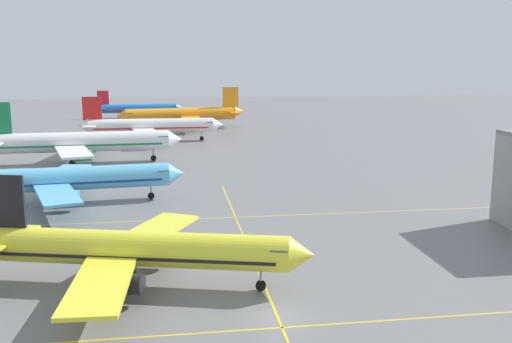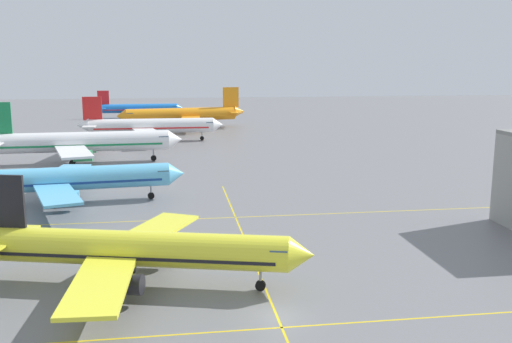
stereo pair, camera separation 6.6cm
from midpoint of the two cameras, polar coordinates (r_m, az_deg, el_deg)
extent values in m
plane|color=slate|center=(48.11, 2.16, -14.30)|extent=(600.00, 600.00, 0.00)
cylinder|color=yellow|center=(54.10, -11.55, -7.57)|extent=(27.61, 10.32, 3.29)
cone|color=yellow|center=(51.56, 4.66, -8.31)|extent=(3.01, 3.70, 3.22)
cube|color=black|center=(58.32, -23.94, -2.81)|extent=(4.09, 1.37, 5.19)
cube|color=yellow|center=(61.61, -22.81, -5.61)|extent=(3.84, 5.06, 0.21)
cube|color=yellow|center=(48.07, -15.27, -10.78)|extent=(5.16, 13.20, 0.35)
cube|color=yellow|center=(61.19, -10.17, -5.86)|extent=(9.90, 13.61, 0.35)
cylinder|color=black|center=(50.61, -12.88, -10.92)|extent=(3.31, 2.52, 1.82)
cylinder|color=black|center=(58.64, -9.96, -7.76)|extent=(3.31, 2.52, 1.82)
cube|color=#385166|center=(51.51, 2.43, -7.75)|extent=(2.29, 3.33, 0.61)
cube|color=black|center=(54.23, -11.53, -7.99)|extent=(25.48, 9.78, 0.31)
cylinder|color=#99999E|center=(52.53, 0.49, -10.37)|extent=(0.24, 0.24, 1.43)
cylinder|color=black|center=(52.88, 0.49, -11.33)|extent=(1.02, 0.62, 0.95)
cylinder|color=#99999E|center=(53.37, -14.01, -10.36)|extent=(0.24, 0.24, 1.43)
cylinder|color=black|center=(53.72, -13.97, -11.31)|extent=(1.02, 0.62, 0.95)
cylinder|color=#99999E|center=(57.33, -12.43, -8.79)|extent=(0.24, 0.24, 1.43)
cylinder|color=black|center=(57.65, -12.39, -9.68)|extent=(1.02, 0.62, 0.95)
cylinder|color=#5BB7E5|center=(87.80, -18.27, -0.68)|extent=(29.49, 6.38, 3.48)
cone|color=#5BB7E5|center=(87.99, -7.95, -0.21)|extent=(2.71, 3.63, 3.41)
cube|color=#5BB7E5|center=(80.40, -19.27, -2.17)|extent=(8.71, 14.53, 0.37)
cube|color=#5BB7E5|center=(95.59, -18.48, -0.12)|extent=(6.23, 14.17, 0.37)
cylinder|color=#5BB7E5|center=(83.50, -18.30, -2.48)|extent=(3.29, 2.22, 1.92)
cylinder|color=#5BB7E5|center=(92.78, -17.90, -1.16)|extent=(3.29, 2.22, 1.92)
cube|color=#385166|center=(87.71, -9.32, 0.05)|extent=(1.96, 3.35, 0.64)
cube|color=navy|center=(87.88, -18.25, -0.96)|extent=(27.16, 6.18, 0.33)
cylinder|color=#99999E|center=(88.13, -10.45, -1.76)|extent=(0.26, 0.26, 1.51)
cylinder|color=black|center=(88.35, -10.43, -2.39)|extent=(1.04, 0.51, 1.01)
cylinder|color=#99999E|center=(86.10, -19.51, -2.50)|extent=(0.26, 0.26, 1.51)
cylinder|color=black|center=(86.33, -19.46, -3.15)|extent=(1.04, 0.51, 1.01)
cylinder|color=#99999E|center=(90.73, -19.24, -1.83)|extent=(0.26, 0.26, 1.51)
cylinder|color=black|center=(90.94, -19.20, -2.45)|extent=(1.04, 0.51, 1.01)
cylinder|color=white|center=(122.68, -16.84, 2.86)|extent=(34.79, 5.86, 4.11)
cone|color=white|center=(122.26, -8.07, 3.19)|extent=(3.01, 4.17, 4.03)
cube|color=white|center=(128.53, -24.18, 2.91)|extent=(3.74, 5.79, 0.26)
cube|color=white|center=(113.83, -17.79, 1.89)|extent=(9.61, 17.13, 0.43)
cube|color=white|center=(131.94, -16.92, 3.10)|extent=(8.12, 16.91, 0.43)
cylinder|color=#2D9956|center=(117.41, -16.93, 1.50)|extent=(3.79, 2.46, 2.27)
cylinder|color=#2D9956|center=(128.48, -16.46, 2.30)|extent=(3.79, 2.46, 2.27)
cube|color=#385166|center=(122.08, -9.24, 3.43)|extent=(2.14, 3.88, 0.76)
cube|color=#197F47|center=(122.75, -16.82, 2.62)|extent=(32.02, 5.76, 0.39)
cylinder|color=#99999E|center=(122.47, -10.21, 1.89)|extent=(0.30, 0.30, 1.79)
cylinder|color=black|center=(122.66, -10.19, 1.34)|extent=(1.21, 0.55, 1.19)
cylinder|color=#99999E|center=(120.52, -17.91, 1.39)|extent=(0.30, 0.30, 1.79)
cylinder|color=black|center=(120.71, -17.88, 0.83)|extent=(1.21, 0.55, 1.19)
cylinder|color=#99999E|center=(126.05, -17.63, 1.80)|extent=(0.30, 0.30, 1.79)
cylinder|color=black|center=(126.23, -17.60, 1.27)|extent=(1.21, 0.55, 1.19)
cylinder|color=white|center=(153.09, -10.34, 4.53)|extent=(32.20, 3.85, 3.82)
cone|color=white|center=(153.46, -3.82, 4.69)|extent=(2.62, 3.75, 3.75)
cone|color=white|center=(154.69, -16.93, 4.45)|extent=(3.22, 3.63, 3.63)
cube|color=red|center=(153.94, -16.05, 6.08)|extent=(4.83, 0.37, 6.04)
cube|color=white|center=(151.42, -16.31, 4.35)|extent=(3.22, 5.23, 0.24)
cube|color=white|center=(157.36, -16.01, 4.60)|extent=(3.22, 5.23, 0.24)
cube|color=white|center=(144.71, -10.84, 3.91)|extent=(8.24, 15.85, 0.40)
cube|color=white|center=(161.69, -10.59, 4.63)|extent=(8.26, 15.85, 0.40)
cylinder|color=#4C4C51|center=(148.11, -10.30, 3.58)|extent=(3.42, 2.12, 2.11)
cylinder|color=#4C4C51|center=(158.49, -10.19, 4.04)|extent=(3.42, 2.12, 2.11)
cube|color=#385166|center=(153.24, -4.68, 4.88)|extent=(1.81, 3.52, 0.70)
cube|color=red|center=(153.14, -10.34, 4.35)|extent=(29.62, 3.88, 0.36)
cylinder|color=#99999E|center=(153.46, -5.42, 3.74)|extent=(0.28, 0.28, 1.66)
cylinder|color=black|center=(153.60, -5.41, 3.33)|extent=(1.11, 0.45, 1.11)
cylinder|color=#99999E|center=(150.86, -11.11, 3.47)|extent=(0.28, 0.28, 1.66)
cylinder|color=black|center=(151.00, -11.09, 3.05)|extent=(1.11, 0.45, 1.11)
cylinder|color=#99999E|center=(156.05, -11.02, 3.71)|extent=(0.28, 0.28, 1.66)
cylinder|color=black|center=(156.19, -11.01, 3.30)|extent=(1.11, 0.45, 1.11)
cylinder|color=orange|center=(182.43, -7.45, 5.69)|extent=(34.76, 9.66, 4.10)
cone|color=orange|center=(180.06, -13.34, 5.42)|extent=(3.42, 4.42, 4.02)
cone|color=orange|center=(186.71, -1.68, 6.02)|extent=(4.04, 4.41, 3.90)
cube|color=orange|center=(185.62, -2.53, 7.43)|extent=(5.18, 1.23, 6.48)
cube|color=orange|center=(189.21, -2.62, 6.08)|extent=(4.32, 6.10, 0.26)
cube|color=orange|center=(182.99, -2.09, 5.92)|extent=(4.32, 6.10, 0.26)
cube|color=orange|center=(191.68, -7.63, 5.73)|extent=(11.13, 17.13, 0.43)
cube|color=orange|center=(173.71, -6.55, 5.24)|extent=(6.36, 16.44, 0.43)
cylinder|color=#333338|center=(188.09, -7.81, 5.20)|extent=(3.99, 2.83, 2.27)
cylinder|color=#333338|center=(177.09, -7.18, 4.88)|extent=(3.99, 2.83, 2.27)
cube|color=#385166|center=(180.21, -12.55, 5.65)|extent=(2.53, 4.04, 0.76)
cube|color=orange|center=(182.48, -7.45, 5.53)|extent=(32.04, 9.25, 0.39)
cylinder|color=#99999E|center=(180.72, -11.83, 4.66)|extent=(0.30, 0.30, 1.78)
cylinder|color=black|center=(180.85, -11.81, 4.29)|extent=(1.25, 0.67, 1.19)
cylinder|color=#99999E|center=(185.82, -6.93, 4.97)|extent=(0.30, 0.30, 1.78)
cylinder|color=black|center=(185.94, -6.93, 4.61)|extent=(1.25, 0.67, 1.19)
cylinder|color=#99999E|center=(180.34, -6.60, 4.81)|extent=(0.30, 0.30, 1.78)
cylinder|color=black|center=(180.46, -6.59, 4.43)|extent=(1.25, 0.67, 1.19)
cylinder|color=blue|center=(220.45, -11.57, 6.21)|extent=(28.03, 4.00, 3.32)
cone|color=blue|center=(220.50, -7.62, 6.34)|extent=(2.35, 3.31, 3.25)
cone|color=blue|center=(221.43, -15.57, 6.15)|extent=(2.87, 3.22, 3.15)
cube|color=red|center=(220.97, -15.03, 7.14)|extent=(4.20, 0.42, 5.24)
cube|color=blue|center=(218.65, -15.16, 6.11)|extent=(2.91, 4.61, 0.21)
cube|color=blue|center=(223.86, -15.03, 6.22)|extent=(2.91, 4.61, 0.21)
cube|color=blue|center=(213.12, -11.85, 5.91)|extent=(7.46, 13.80, 0.35)
cube|color=blue|center=(227.92, -11.73, 6.22)|extent=(6.88, 13.72, 0.35)
cylinder|color=blue|center=(216.05, -11.54, 5.68)|extent=(3.01, 1.91, 1.83)
cylinder|color=blue|center=(225.10, -11.47, 5.88)|extent=(3.01, 1.91, 1.83)
cube|color=#385166|center=(220.40, -8.14, 6.45)|extent=(1.65, 3.09, 0.61)
cube|color=red|center=(220.48, -11.56, 6.10)|extent=(25.80, 3.98, 0.31)
cylinder|color=#99999E|center=(220.57, -8.58, 5.75)|extent=(0.24, 0.24, 1.44)
cylinder|color=black|center=(220.65, -8.57, 5.50)|extent=(0.97, 0.42, 0.96)
cylinder|color=#99999E|center=(218.42, -12.02, 5.59)|extent=(0.24, 0.24, 1.44)
cylinder|color=black|center=(218.51, -12.01, 5.34)|extent=(0.97, 0.42, 0.96)
cylinder|color=#99999E|center=(222.95, -11.98, 5.69)|extent=(0.24, 0.24, 1.44)
cylinder|color=black|center=(223.03, -11.97, 5.45)|extent=(0.97, 0.42, 0.96)
cube|color=yellow|center=(46.33, 2.63, -15.33)|extent=(111.47, 0.20, 0.01)
cube|color=yellow|center=(76.82, -2.04, -4.60)|extent=(111.47, 0.20, 0.01)
cube|color=yellow|center=(61.28, -0.32, -8.64)|extent=(0.20, 72.18, 0.01)
camera|label=1|loc=(0.03, -89.98, 0.00)|focal=39.99mm
camera|label=2|loc=(0.03, 90.02, 0.00)|focal=39.99mm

